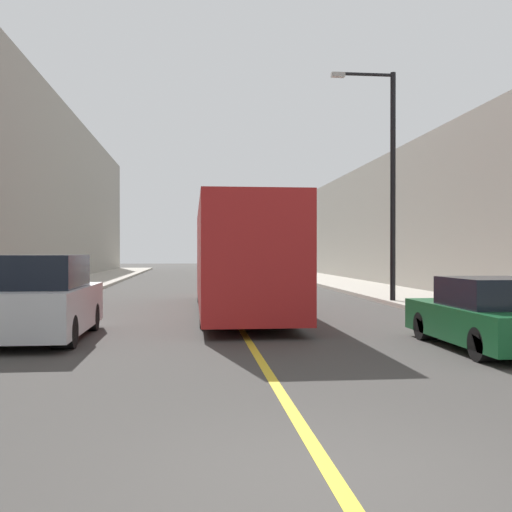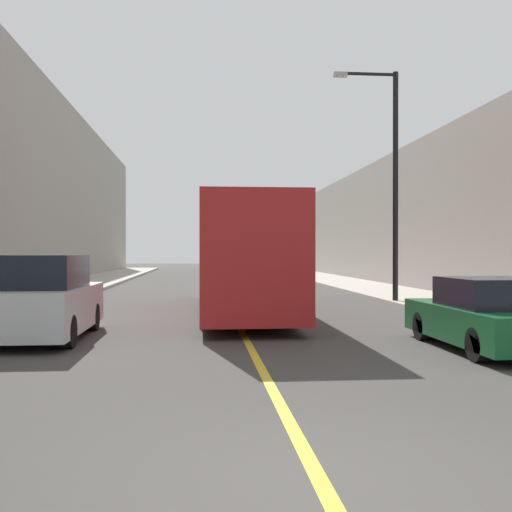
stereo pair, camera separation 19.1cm
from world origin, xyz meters
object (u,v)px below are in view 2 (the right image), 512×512
(bus, at_px, (239,257))
(street_lamp_right, at_px, (391,172))
(car_right_near, at_px, (488,317))
(parked_suv_left, at_px, (40,300))

(bus, xyz_separation_m, street_lamp_right, (5.81, 2.45, 3.13))
(street_lamp_right, bearing_deg, car_right_near, -97.47)
(car_right_near, bearing_deg, street_lamp_right, 82.53)
(parked_suv_left, xyz_separation_m, street_lamp_right, (10.63, 8.00, 4.06))
(street_lamp_right, bearing_deg, parked_suv_left, -143.05)
(bus, xyz_separation_m, parked_suv_left, (-4.83, -5.55, -0.93))
(parked_suv_left, distance_m, car_right_near, 9.57)
(parked_suv_left, height_order, car_right_near, parked_suv_left)
(bus, distance_m, car_right_near, 9.09)
(car_right_near, height_order, street_lamp_right, street_lamp_right)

